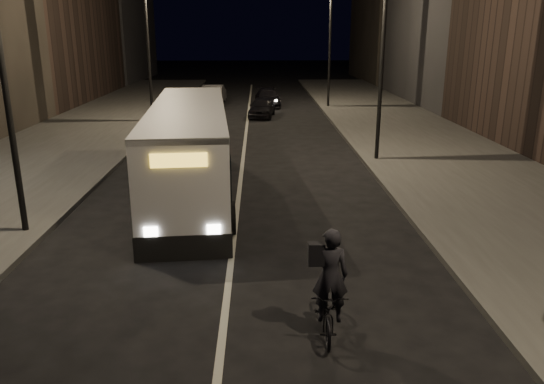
{
  "coord_description": "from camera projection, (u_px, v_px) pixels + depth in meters",
  "views": [
    {
      "loc": [
        0.69,
        -9.48,
        5.29
      ],
      "look_at": [
        1.0,
        2.9,
        1.5
      ],
      "focal_mm": 35.0,
      "sensor_mm": 36.0,
      "label": 1
    }
  ],
  "objects": [
    {
      "name": "ground",
      "position": [
        226.0,
        306.0,
        10.59
      ],
      "size": [
        180.0,
        180.0,
        0.0
      ],
      "primitive_type": "plane",
      "color": "black",
      "rests_on": "ground"
    },
    {
      "name": "sidewalk_right",
      "position": [
        430.0,
        149.0,
        24.16
      ],
      "size": [
        7.0,
        70.0,
        0.16
      ],
      "primitive_type": "cube",
      "color": "#393936",
      "rests_on": "ground"
    },
    {
      "name": "sidewalk_left",
      "position": [
        54.0,
        152.0,
        23.75
      ],
      "size": [
        7.0,
        70.0,
        0.16
      ],
      "primitive_type": "cube",
      "color": "#393936",
      "rests_on": "ground"
    },
    {
      "name": "streetlight_right_mid",
      "position": [
        377.0,
        28.0,
        20.62
      ],
      "size": [
        1.2,
        0.44,
        8.12
      ],
      "color": "black",
      "rests_on": "sidewalk_right"
    },
    {
      "name": "streetlight_right_far",
      "position": [
        326.0,
        29.0,
        35.92
      ],
      "size": [
        1.2,
        0.44,
        8.12
      ],
      "color": "black",
      "rests_on": "sidewalk_right"
    },
    {
      "name": "streetlight_left_near",
      "position": [
        8.0,
        27.0,
        12.72
      ],
      "size": [
        1.2,
        0.44,
        8.12
      ],
      "color": "black",
      "rests_on": "sidewalk_left"
    },
    {
      "name": "streetlight_left_far",
      "position": [
        152.0,
        29.0,
        29.93
      ],
      "size": [
        1.2,
        0.44,
        8.12
      ],
      "color": "black",
      "rests_on": "sidewalk_left"
    },
    {
      "name": "city_bus",
      "position": [
        190.0,
        147.0,
        17.45
      ],
      "size": [
        3.31,
        11.18,
        2.97
      ],
      "rotation": [
        0.0,
        0.0,
        0.09
      ],
      "color": "silver",
      "rests_on": "ground"
    },
    {
      "name": "cyclist_on_bicycle",
      "position": [
        328.0,
        299.0,
        9.46
      ],
      "size": [
        0.74,
        1.85,
        2.09
      ],
      "rotation": [
        0.0,
        0.0,
        -0.06
      ],
      "color": "black",
      "rests_on": "ground"
    },
    {
      "name": "car_near",
      "position": [
        262.0,
        107.0,
        33.54
      ],
      "size": [
        1.9,
        3.74,
        1.22
      ],
      "primitive_type": "imported",
      "rotation": [
        0.0,
        0.0,
        -0.13
      ],
      "color": "black",
      "rests_on": "ground"
    },
    {
      "name": "car_mid",
      "position": [
        214.0,
        94.0,
        39.55
      ],
      "size": [
        1.65,
        4.41,
        1.44
      ],
      "primitive_type": "imported",
      "rotation": [
        0.0,
        0.0,
        3.11
      ],
      "color": "#323234",
      "rests_on": "ground"
    },
    {
      "name": "car_far",
      "position": [
        268.0,
        98.0,
        38.35
      ],
      "size": [
        1.93,
        4.26,
        1.21
      ],
      "primitive_type": "imported",
      "rotation": [
        0.0,
        0.0,
        0.06
      ],
      "color": "black",
      "rests_on": "ground"
    }
  ]
}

